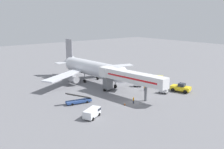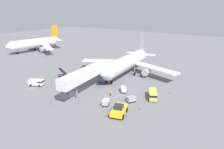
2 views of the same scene
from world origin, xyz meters
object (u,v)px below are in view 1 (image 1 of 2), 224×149
ground_crew_worker_midground (144,88)px  airplane_at_gate (92,68)px  service_van_mid_right (155,78)px  belt_loader_truck (79,101)px  safety_cone_bravo (173,85)px  baggage_cart_outer_right (159,84)px  safety_cone_charlie (147,77)px  jet_bridge (128,77)px  baggage_cart_mid_center (163,91)px  safety_cone_alpha (125,104)px  pushback_tug (181,88)px  service_van_near_left (92,112)px  baggage_cart_rear_right (138,84)px  ground_crew_worker_foreground (133,100)px

ground_crew_worker_midground → airplane_at_gate: bearing=107.4°
service_van_mid_right → ground_crew_worker_midground: 11.41m
belt_loader_truck → airplane_at_gate: bearing=46.4°
belt_loader_truck → service_van_mid_right: bearing=3.7°
airplane_at_gate → safety_cone_bravo: (16.11, -21.10, -4.17)m
service_van_mid_right → baggage_cart_outer_right: service_van_mid_right is taller
airplane_at_gate → safety_cone_charlie: 20.73m
jet_bridge → safety_cone_charlie: size_ratio=40.35×
airplane_at_gate → belt_loader_truck: (-15.10, -15.87, -3.75)m
baggage_cart_mid_center → safety_cone_alpha: baggage_cart_mid_center is taller
belt_loader_truck → ground_crew_worker_midground: bearing=-7.6°
safety_cone_alpha → safety_cone_bravo: 23.30m
pushback_tug → safety_cone_bravo: pushback_tug is taller
airplane_at_gate → service_van_near_left: 30.89m
pushback_tug → belt_loader_truck: belt_loader_truck is taller
safety_cone_alpha → ground_crew_worker_midground: bearing=23.5°
baggage_cart_mid_center → ground_crew_worker_midground: (-2.30, 5.27, 0.10)m
baggage_cart_mid_center → baggage_cart_rear_right: 9.64m
jet_bridge → safety_cone_bravo: (17.47, -2.02, -4.96)m
baggage_cart_outer_right → baggage_cart_rear_right: baggage_cart_outer_right is taller
service_van_mid_right → baggage_cart_outer_right: size_ratio=2.12×
baggage_cart_rear_right → baggage_cart_mid_center: bearing=-85.1°
safety_cone_bravo → jet_bridge: bearing=173.4°
service_van_near_left → safety_cone_charlie: size_ratio=9.29×
pushback_tug → baggage_cart_outer_right: (-0.97, 7.22, -0.35)m
safety_cone_charlie → ground_crew_worker_foreground: bearing=-143.8°
service_van_near_left → belt_loader_truck: bearing=76.0°
airplane_at_gate → belt_loader_truck: airplane_at_gate is taller
jet_bridge → service_van_near_left: bearing=-159.0°
jet_bridge → baggage_cart_outer_right: 14.49m
safety_cone_charlie → safety_cone_alpha: bearing=-147.3°
safety_cone_charlie → pushback_tug: bearing=-106.3°
belt_loader_truck → baggage_cart_mid_center: 24.61m
baggage_cart_outer_right → baggage_cart_rear_right: size_ratio=0.96×
pushback_tug → baggage_cart_mid_center: (-5.24, 2.11, -0.38)m
baggage_cart_mid_center → pushback_tug: bearing=-21.9°
airplane_at_gate → ground_crew_worker_foreground: airplane_at_gate is taller
airplane_at_gate → baggage_cart_outer_right: (12.43, -18.85, -3.67)m
baggage_cart_mid_center → ground_crew_worker_midground: size_ratio=1.57×
baggage_cart_mid_center → ground_crew_worker_foreground: (-12.66, -0.78, 0.14)m
pushback_tug → safety_cone_charlie: bearing=73.7°
ground_crew_worker_foreground → ground_crew_worker_midground: 11.99m
belt_loader_truck → safety_cone_charlie: bearing=13.5°
safety_cone_bravo → safety_cone_charlie: safety_cone_bravo is taller
pushback_tug → ground_crew_worker_midground: bearing=135.6°
baggage_cart_mid_center → safety_cone_charlie: baggage_cart_mid_center is taller
airplane_at_gate → safety_cone_charlie: (18.75, -7.74, -4.24)m
service_van_mid_right → safety_cone_charlie: 6.69m
service_van_mid_right → safety_cone_charlie: bearing=67.0°
baggage_cart_mid_center → safety_cone_alpha: (-15.13, -0.31, -0.50)m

